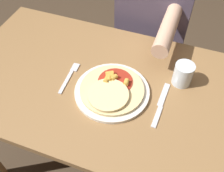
% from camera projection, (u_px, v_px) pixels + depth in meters
% --- Properties ---
extents(ground_plane, '(8.00, 8.00, 0.00)m').
position_uv_depth(ground_plane, '(109.00, 162.00, 1.66)').
color(ground_plane, '#423323').
extents(dining_table, '(1.28, 0.72, 0.77)m').
position_uv_depth(dining_table, '(108.00, 102.00, 1.17)').
color(dining_table, olive).
rests_on(dining_table, ground_plane).
extents(plate, '(0.30, 0.30, 0.01)m').
position_uv_depth(plate, '(112.00, 91.00, 1.04)').
color(plate, silver).
rests_on(plate, dining_table).
extents(pizza, '(0.25, 0.25, 0.04)m').
position_uv_depth(pizza, '(111.00, 89.00, 1.02)').
color(pizza, '#E0C689').
rests_on(pizza, plate).
extents(fork, '(0.03, 0.18, 0.00)m').
position_uv_depth(fork, '(70.00, 76.00, 1.10)').
color(fork, silver).
rests_on(fork, dining_table).
extents(knife, '(0.03, 0.22, 0.00)m').
position_uv_depth(knife, '(160.00, 105.00, 1.00)').
color(knife, silver).
rests_on(knife, dining_table).
extents(drinking_glass, '(0.08, 0.08, 0.10)m').
position_uv_depth(drinking_glass, '(183.00, 74.00, 1.04)').
color(drinking_glass, silver).
rests_on(drinking_glass, dining_table).
extents(person_diner, '(0.37, 0.52, 1.21)m').
position_uv_depth(person_diner, '(153.00, 23.00, 1.42)').
color(person_diner, '#2D2D38').
rests_on(person_diner, ground_plane).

